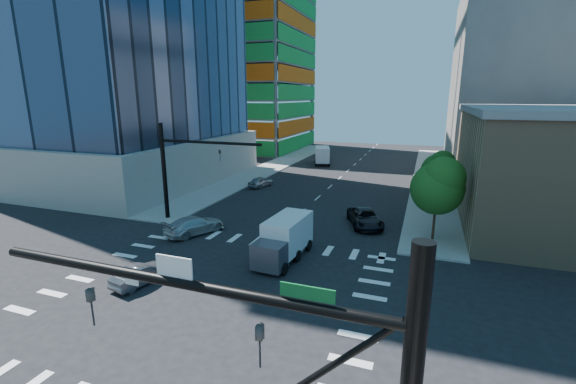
% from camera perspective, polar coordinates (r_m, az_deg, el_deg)
% --- Properties ---
extents(ground, '(160.00, 160.00, 0.00)m').
position_cam_1_polar(ground, '(24.10, -11.58, -14.76)').
color(ground, black).
rests_on(ground, ground).
extents(road_markings, '(20.00, 20.00, 0.01)m').
position_cam_1_polar(road_markings, '(24.10, -11.58, -14.75)').
color(road_markings, silver).
rests_on(road_markings, ground).
extents(sidewalk_ne, '(5.00, 60.00, 0.15)m').
position_cam_1_polar(sidewalk_ne, '(58.98, 20.49, 1.95)').
color(sidewalk_ne, gray).
rests_on(sidewalk_ne, ground).
extents(sidewalk_nw, '(5.00, 60.00, 0.15)m').
position_cam_1_polar(sidewalk_nw, '(63.63, -2.61, 3.66)').
color(sidewalk_nw, gray).
rests_on(sidewalk_nw, ground).
extents(construction_building, '(25.16, 34.50, 70.60)m').
position_cam_1_polar(construction_building, '(89.70, -6.57, 22.33)').
color(construction_building, slate).
rests_on(construction_building, ground).
extents(bg_building_ne, '(24.00, 30.00, 28.00)m').
position_cam_1_polar(bg_building_ne, '(74.56, 32.92, 13.77)').
color(bg_building_ne, '#67605D').
rests_on(bg_building_ne, ground).
extents(signal_mast_nw, '(10.20, 0.40, 9.00)m').
position_cam_1_polar(signal_mast_nw, '(36.82, -16.11, 4.09)').
color(signal_mast_nw, black).
rests_on(signal_mast_nw, sidewalk_nw).
extents(tree_south, '(4.16, 4.16, 6.82)m').
position_cam_1_polar(tree_south, '(32.51, 21.50, 0.95)').
color(tree_south, '#382316').
rests_on(tree_south, sidewalk_ne).
extents(tree_north, '(3.54, 3.52, 5.78)m').
position_cam_1_polar(tree_north, '(44.43, 21.51, 3.31)').
color(tree_north, '#382316').
rests_on(tree_north, sidewalk_ne).
extents(car_nb_far, '(4.36, 6.02, 1.52)m').
position_cam_1_polar(car_nb_far, '(35.71, 11.34, -3.75)').
color(car_nb_far, black).
rests_on(car_nb_far, ground).
extents(car_sb_near, '(4.12, 5.71, 1.53)m').
position_cam_1_polar(car_sb_near, '(33.99, -13.69, -4.79)').
color(car_sb_near, '#BCBCBC').
rests_on(car_sb_near, ground).
extents(car_sb_mid, '(2.46, 4.22, 1.35)m').
position_cam_1_polar(car_sb_mid, '(50.20, -4.06, 1.53)').
color(car_sb_mid, '#A0A2A7').
rests_on(car_sb_mid, ground).
extents(car_sb_cross, '(2.08, 4.03, 1.27)m').
position_cam_1_polar(car_sb_cross, '(26.36, -20.96, -11.29)').
color(car_sb_cross, '#525257').
rests_on(car_sb_cross, ground).
extents(box_truck_near, '(2.80, 5.81, 2.97)m').
position_cam_1_polar(box_truck_near, '(27.71, -0.79, -7.53)').
color(box_truck_near, black).
rests_on(box_truck_near, ground).
extents(box_truck_far, '(4.04, 6.30, 3.06)m').
position_cam_1_polar(box_truck_far, '(67.39, 5.08, 5.30)').
color(box_truck_far, black).
rests_on(box_truck_far, ground).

